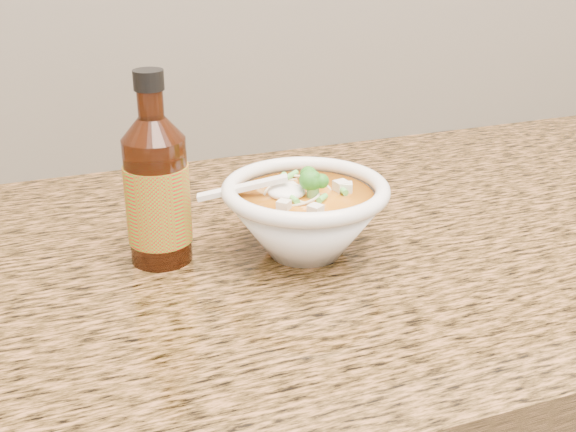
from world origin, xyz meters
name	(u,v)px	position (x,y,z in m)	size (l,w,h in m)	color
counter_slab	(404,236)	(0.00, 1.68, 0.88)	(4.00, 0.68, 0.04)	#935E35
soup_bowl	(305,217)	(-0.14, 1.64, 0.94)	(0.20, 0.18, 0.10)	white
hot_sauce_bottle	(157,192)	(-0.29, 1.68, 0.98)	(0.08, 0.08, 0.21)	#3F1808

